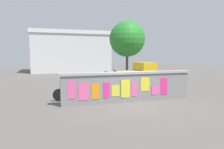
{
  "coord_description": "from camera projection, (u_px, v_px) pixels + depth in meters",
  "views": [
    {
      "loc": [
        -4.21,
        -9.93,
        2.41
      ],
      "look_at": [
        -0.56,
        1.15,
        1.32
      ],
      "focal_mm": 33.72,
      "sensor_mm": 36.0,
      "label": 1
    }
  ],
  "objects": [
    {
      "name": "ground",
      "position": [
        94.0,
        82.0,
        18.49
      ],
      "size": [
        60.0,
        60.0,
        0.0
      ],
      "primitive_type": "plane",
      "color": "#605B56"
    },
    {
      "name": "auto_rickshaw_truck",
      "position": [
        133.0,
        76.0,
        15.43
      ],
      "size": [
        3.77,
        1.96,
        1.85
      ],
      "color": "black",
      "rests_on": "ground"
    },
    {
      "name": "person_walking",
      "position": [
        115.0,
        78.0,
        12.8
      ],
      "size": [
        0.44,
        0.44,
        1.62
      ],
      "color": "#D83F72",
      "rests_on": "ground"
    },
    {
      "name": "motorcycle",
      "position": [
        90.0,
        86.0,
        13.35
      ],
      "size": [
        1.9,
        0.56,
        0.87
      ],
      "color": "black",
      "rests_on": "ground"
    },
    {
      "name": "poster_wall",
      "position": [
        129.0,
        86.0,
        10.85
      ],
      "size": [
        7.13,
        0.42,
        1.55
      ],
      "color": "gray",
      "rests_on": "ground"
    },
    {
      "name": "bicycle_near",
      "position": [
        69.0,
        94.0,
        11.0
      ],
      "size": [
        1.68,
        0.51,
        0.95
      ],
      "color": "black",
      "rests_on": "ground"
    },
    {
      "name": "building_background",
      "position": [
        70.0,
        52.0,
        31.27
      ],
      "size": [
        11.1,
        7.18,
        5.75
      ],
      "color": "silver",
      "rests_on": "ground"
    },
    {
      "name": "tree_roadside",
      "position": [
        127.0,
        39.0,
        20.91
      ],
      "size": [
        3.55,
        3.55,
        5.77
      ],
      "color": "brown",
      "rests_on": "ground"
    }
  ]
}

